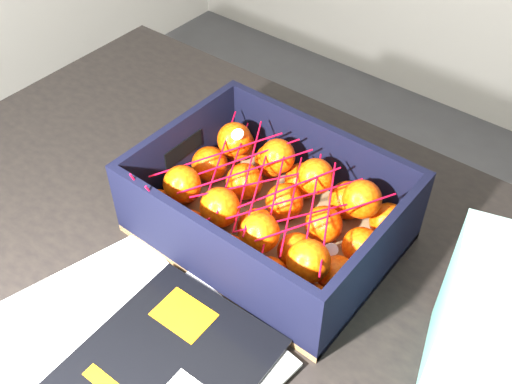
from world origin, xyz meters
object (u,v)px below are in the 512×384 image
Objects in this scene: magazine_stack at (133,362)px; produce_crate at (269,214)px; retail_carton at (480,320)px; table at (233,294)px.

produce_crate is (-0.01, 0.28, 0.03)m from magazine_stack.
retail_carton reaches higher than produce_crate.
table is 0.24m from magazine_stack.
magazine_stack is at bearing -88.98° from produce_crate.
retail_carton is at bearing 38.73° from magazine_stack.
produce_crate is 0.33m from retail_carton.
magazine_stack is (0.02, -0.22, 0.11)m from table.
table is at bearing -105.56° from produce_crate.
magazine_stack is 1.95× the size of retail_carton.
magazine_stack is at bearing -158.15° from retail_carton.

